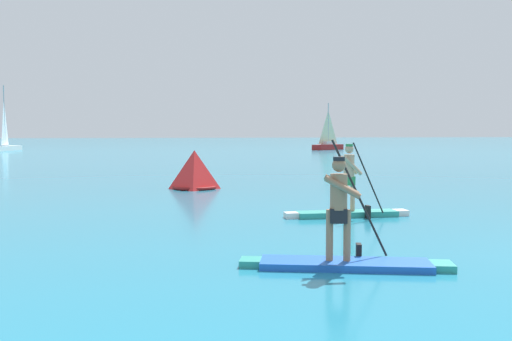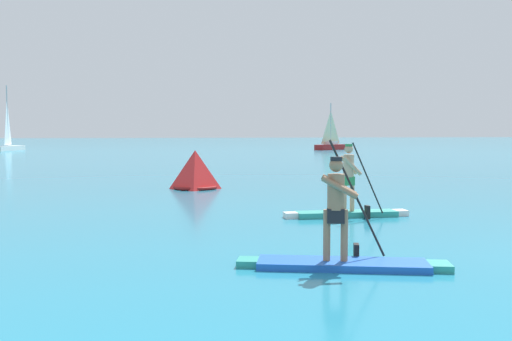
{
  "view_description": "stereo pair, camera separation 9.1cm",
  "coord_description": "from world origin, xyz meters",
  "px_view_note": "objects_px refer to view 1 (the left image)",
  "views": [
    {
      "loc": [
        -9.0,
        -7.0,
        2.06
      ],
      "look_at": [
        -5.15,
        8.78,
        0.98
      ],
      "focal_mm": 39.98,
      "sensor_mm": 36.0,
      "label": 1
    },
    {
      "loc": [
        -8.91,
        -7.02,
        2.06
      ],
      "look_at": [
        -5.15,
        8.78,
        0.98
      ],
      "focal_mm": 39.98,
      "sensor_mm": 36.0,
      "label": 2
    }
  ],
  "objects_px": {
    "race_marker_buoy": "(194,171)",
    "paddleboarder_mid_center": "(348,202)",
    "sailboat_left_horizon": "(5,142)",
    "sailboat_right_horizon": "(328,144)",
    "paddleboarder_near_left": "(344,246)"
  },
  "relations": [
    {
      "from": "race_marker_buoy",
      "to": "sailboat_left_horizon",
      "type": "bearing_deg",
      "value": 107.17
    },
    {
      "from": "paddleboarder_near_left",
      "to": "race_marker_buoy",
      "type": "xyz_separation_m",
      "value": [
        -0.61,
        12.74,
        0.3
      ]
    },
    {
      "from": "paddleboarder_mid_center",
      "to": "race_marker_buoy",
      "type": "xyz_separation_m",
      "value": [
        -2.75,
        7.82,
        0.28
      ]
    },
    {
      "from": "paddleboarder_near_left",
      "to": "sailboat_right_horizon",
      "type": "bearing_deg",
      "value": 88.24
    },
    {
      "from": "paddleboarder_mid_center",
      "to": "sailboat_left_horizon",
      "type": "height_order",
      "value": "sailboat_left_horizon"
    },
    {
      "from": "sailboat_right_horizon",
      "to": "sailboat_left_horizon",
      "type": "bearing_deg",
      "value": -44.45
    },
    {
      "from": "paddleboarder_mid_center",
      "to": "race_marker_buoy",
      "type": "distance_m",
      "value": 8.29
    },
    {
      "from": "paddleboarder_near_left",
      "to": "sailboat_right_horizon",
      "type": "height_order",
      "value": "sailboat_right_horizon"
    },
    {
      "from": "race_marker_buoy",
      "to": "paddleboarder_mid_center",
      "type": "bearing_deg",
      "value": -70.63
    },
    {
      "from": "race_marker_buoy",
      "to": "sailboat_right_horizon",
      "type": "xyz_separation_m",
      "value": [
        21.94,
        43.82,
        0.1
      ]
    },
    {
      "from": "paddleboarder_mid_center",
      "to": "sailboat_left_horizon",
      "type": "bearing_deg",
      "value": 111.33
    },
    {
      "from": "race_marker_buoy",
      "to": "sailboat_left_horizon",
      "type": "relative_size",
      "value": 0.22
    },
    {
      "from": "paddleboarder_mid_center",
      "to": "sailboat_right_horizon",
      "type": "distance_m",
      "value": 55.09
    },
    {
      "from": "paddleboarder_near_left",
      "to": "sailboat_right_horizon",
      "type": "xyz_separation_m",
      "value": [
        21.33,
        56.57,
        0.4
      ]
    },
    {
      "from": "race_marker_buoy",
      "to": "sailboat_right_horizon",
      "type": "relative_size",
      "value": 0.29
    }
  ]
}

